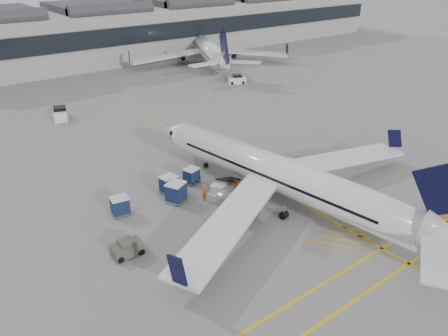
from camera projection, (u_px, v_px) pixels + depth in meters
ground at (214, 235)px, 37.99m from camera, size 220.00×220.00×0.00m
terminal at (2, 42)px, 86.76m from camera, size 200.00×20.45×12.40m
apron_markings at (233, 165)px, 50.55m from camera, size 0.25×60.00×0.01m
airliner_main at (286, 177)px, 41.60m from camera, size 33.04×36.34×9.70m
airliner_far at (208, 50)px, 95.55m from camera, size 32.59×35.98×10.25m
belt_loader at (223, 189)px, 44.09m from camera, size 4.86×3.22×1.95m
baggage_cart_a at (192, 175)px, 46.22m from camera, size 1.88×1.69×1.67m
baggage_cart_b at (169, 184)px, 44.34m from camera, size 1.91×1.66×1.80m
baggage_cart_c at (120, 205)px, 40.56m from camera, size 1.88×1.63×1.79m
baggage_cart_d at (176, 192)px, 42.71m from camera, size 2.38×2.22×1.99m
ramp_agent_a at (205, 193)px, 42.85m from camera, size 0.78×0.76×1.80m
ramp_agent_b at (235, 186)px, 44.30m from camera, size 0.94×0.86×1.56m
pushback_tug at (127, 248)px, 35.23m from camera, size 2.50×1.59×1.38m
safety_cone_nose at (170, 136)px, 57.70m from camera, size 0.39×0.39×0.54m
safety_cone_engine at (284, 169)px, 49.08m from camera, size 0.34×0.34×0.47m
service_van_mid at (61, 114)px, 64.15m from camera, size 2.86×4.03×1.87m
service_van_right at (237, 79)px, 81.86m from camera, size 3.59×2.89×1.65m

